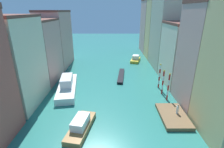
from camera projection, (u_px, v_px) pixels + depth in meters
The scene contains 18 objects.
ground_plane at pixel (110, 75), 41.57m from camera, with size 154.00×154.00×0.00m, color #28756B.
building_left_1 at pixel (14, 63), 26.49m from camera, with size 6.65×10.01×14.23m.
building_left_2 at pixel (40, 51), 36.11m from camera, with size 6.65×10.08×13.14m.
building_left_3 at pixel (56, 39), 46.22m from camera, with size 6.65×11.94×14.82m.
building_right_1 at pixel (206, 56), 25.93m from camera, with size 6.65×7.73×16.32m.
building_right_2 at pixel (181, 54), 35.12m from camera, with size 6.65×9.82×12.65m.
building_right_3 at pixel (167, 27), 43.96m from camera, with size 6.65×11.97×21.30m.
building_right_4 at pixel (157, 28), 53.61m from camera, with size 6.65×7.28×18.78m.
building_right_5 at pixel (151, 26), 62.37m from camera, with size 6.65×10.57×18.64m.
waterfront_dock at pixel (173, 116), 24.90m from camera, with size 3.77×6.32×0.52m.
person_on_dock at pixel (177, 109), 24.86m from camera, with size 0.36×0.36×1.47m.
mooring_pole_0 at pixel (168, 87), 28.92m from camera, with size 0.29×0.29×5.02m.
mooring_pole_1 at pixel (163, 82), 31.23m from camera, with size 0.32×0.32×4.74m.
mooring_pole_2 at pixel (159, 76), 33.70m from camera, with size 0.33×0.33×5.05m.
vaporetto_white at pixel (67, 86), 32.98m from camera, with size 4.96×11.90×2.91m.
gondola_black at pixel (121, 76), 40.13m from camera, with size 2.18×9.22×0.50m.
motorboat_0 at pixel (81, 125), 22.18m from camera, with size 3.41×6.86×1.79m.
motorboat_1 at pixel (135, 59), 52.10m from camera, with size 3.83×6.17×1.90m.
Camera 1 is at (0.48, -14.33, 14.83)m, focal length 27.19 mm.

